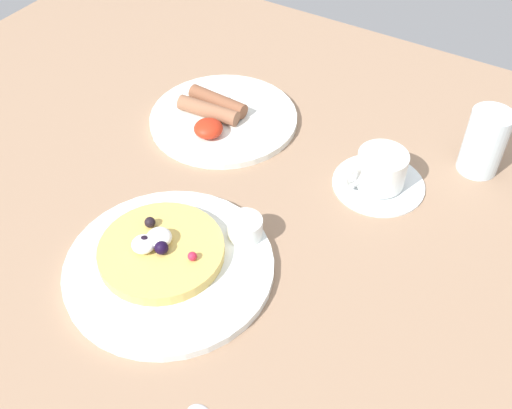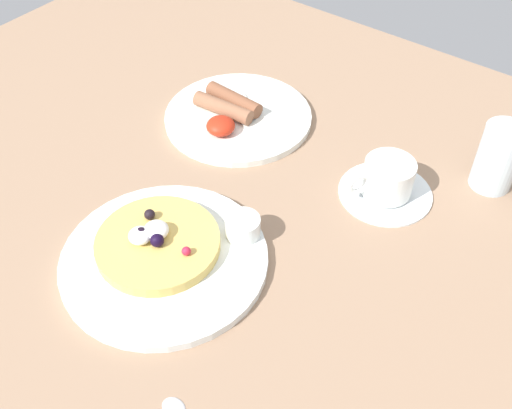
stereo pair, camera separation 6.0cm
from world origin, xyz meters
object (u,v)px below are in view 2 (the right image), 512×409
coffee_saucer (385,192)px  coffee_cup (387,177)px  syrup_ramekin (243,226)px  breakfast_plate (238,117)px  pancake_plate (164,260)px  water_glass (498,157)px

coffee_saucer → coffee_cup: size_ratio=1.46×
syrup_ramekin → coffee_saucer: bearing=60.8°
breakfast_plate → pancake_plate: bearing=-69.1°
pancake_plate → breakfast_plate: bearing=110.9°
coffee_saucer → coffee_cup: 3.06cm
pancake_plate → water_glass: (28.28, 40.77, 4.54)cm
pancake_plate → water_glass: size_ratio=2.66×
coffee_cup → breakfast_plate: bearing=177.6°
pancake_plate → coffee_cup: (16.80, 29.20, 2.77)cm
pancake_plate → coffee_cup: size_ratio=2.91×
breakfast_plate → syrup_ramekin: bearing=-50.3°
breakfast_plate → water_glass: water_glass is taller
syrup_ramekin → coffee_cup: size_ratio=0.51×
pancake_plate → syrup_ramekin: (5.78, 9.47, 2.11)cm
breakfast_plate → coffee_cup: (28.38, -1.18, 2.82)cm
syrup_ramekin → breakfast_plate: bearing=129.7°
pancake_plate → coffee_saucer: (16.89, 29.34, -0.28)cm
coffee_cup → water_glass: bearing=45.2°
syrup_ramekin → coffee_saucer: size_ratio=0.35×
syrup_ramekin → water_glass: (22.50, 31.30, 2.43)cm
coffee_saucer → water_glass: water_glass is taller
syrup_ramekin → coffee_cup: 22.61cm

